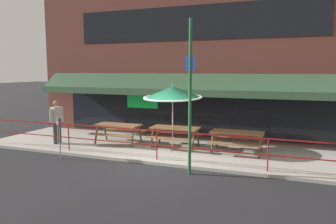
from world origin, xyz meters
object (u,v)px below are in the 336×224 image
Objects in this scene: patio_umbrella_centre at (173,93)px; parking_meter_near at (59,126)px; picnic_table_centre at (175,131)px; pedestrian_walking at (57,120)px; picnic_table_right at (237,136)px; street_sign_pole at (190,96)px; picnic_table_left at (118,128)px.

parking_meter_near is at bearing -143.39° from patio_umbrella_centre.
pedestrian_walking is at bearing -166.93° from picnic_table_centre.
street_sign_pole is (-0.95, -2.52, 1.55)m from picnic_table_right.
parking_meter_near is (-0.85, -2.43, 0.44)m from picnic_table_left.
picnic_table_right is (4.64, 0.13, 0.00)m from picnic_table_left.
picnic_table_centre is at bearing 178.35° from picnic_table_right.
street_sign_pole reaches higher than parking_meter_near.
pedestrian_walking is (-4.57, -0.79, -1.12)m from patio_umbrella_centre.
patio_umbrella_centre is 2.69m from street_sign_pole.
picnic_table_left is 1.05× the size of pedestrian_walking.
picnic_table_centre is 1.27× the size of parking_meter_near.
pedestrian_walking reaches higher than parking_meter_near.
picnic_table_right is at bearing 8.21° from pedestrian_walking.
picnic_table_centre is at bearing 90.00° from patio_umbrella_centre.
street_sign_pole is at bearing -14.43° from pedestrian_walking.
patio_umbrella_centre is at bearing 36.61° from parking_meter_near.
street_sign_pole reaches higher than picnic_table_right.
picnic_table_centre is (2.32, 0.20, 0.00)m from picnic_table_left.
parking_meter_near is at bearing -109.32° from picnic_table_left.
picnic_table_right is 6.07m from parking_meter_near.
pedestrian_walking is 0.39× the size of street_sign_pole.
parking_meter_near is at bearing -140.32° from picnic_table_centre.
picnic_table_right is 3.11m from street_sign_pole.
picnic_table_right is 6.97m from pedestrian_walking.
patio_umbrella_centre is (-0.00, -0.27, 1.47)m from picnic_table_centre.
parking_meter_near is (-3.17, -2.63, 0.44)m from picnic_table_centre.
picnic_table_right is 0.41× the size of street_sign_pole.
pedestrian_walking is at bearing 165.57° from street_sign_pole.
picnic_table_left is 1.27× the size of parking_meter_near.
picnic_table_centre is 4.71m from pedestrian_walking.
picnic_table_centre is 1.50m from patio_umbrella_centre.
picnic_table_left is at bearing -178.34° from picnic_table_right.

